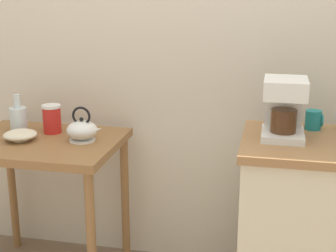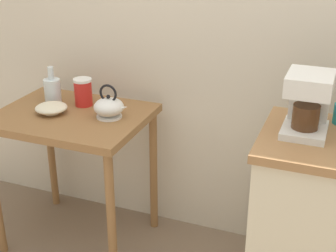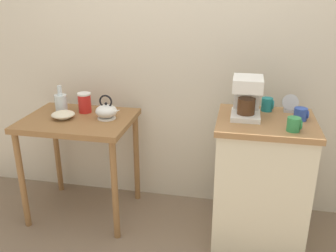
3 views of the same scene
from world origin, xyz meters
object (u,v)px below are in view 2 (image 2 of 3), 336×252
Objects in this scene: bowl_stoneware at (51,108)px; canister_enamel at (83,92)px; glass_carafe_vase at (52,90)px; teakettle at (109,107)px; coffee_maker at (308,100)px.

canister_enamel reaches higher than bowl_stoneware.
glass_carafe_vase is (-0.08, 0.14, 0.04)m from bowl_stoneware.
bowl_stoneware is 0.88× the size of teakettle.
canister_enamel is (0.10, 0.16, 0.04)m from bowl_stoneware.
bowl_stoneware is at bearing 179.98° from coffee_maker.
glass_carafe_vase is at bearing 168.14° from teakettle.
teakettle is 0.40m from glass_carafe_vase.
canister_enamel is 0.57× the size of coffee_maker.
coffee_maker is (1.34, -0.14, 0.17)m from glass_carafe_vase.
coffee_maker is (0.96, -0.06, 0.19)m from teakettle.
teakettle reaches higher than canister_enamel.
bowl_stoneware is at bearing -120.21° from canister_enamel.
canister_enamel is 1.19m from coffee_maker.
coffee_maker reaches higher than teakettle.
coffee_maker reaches higher than bowl_stoneware.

